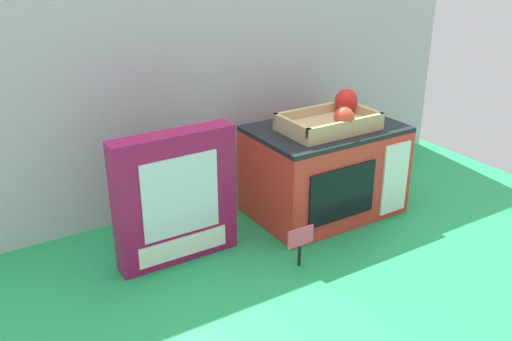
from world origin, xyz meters
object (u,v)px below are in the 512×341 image
at_px(toy_microwave, 324,170).
at_px(price_sign, 300,241).
at_px(food_groups_crate, 333,119).
at_px(cookie_set_box, 176,198).

height_order(toy_microwave, price_sign, toy_microwave).
bearing_deg(food_groups_crate, price_sign, -141.96).
height_order(food_groups_crate, cookie_set_box, food_groups_crate).
xyz_separation_m(toy_microwave, cookie_set_box, (-0.44, -0.01, 0.03)).
relative_size(food_groups_crate, cookie_set_box, 0.79).
height_order(cookie_set_box, price_sign, cookie_set_box).
xyz_separation_m(food_groups_crate, price_sign, (-0.23, -0.18, -0.21)).
height_order(toy_microwave, cookie_set_box, cookie_set_box).
bearing_deg(food_groups_crate, toy_microwave, 115.99).
bearing_deg(toy_microwave, price_sign, -138.49).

